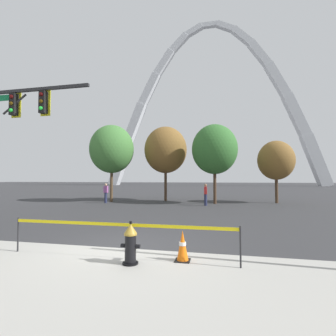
% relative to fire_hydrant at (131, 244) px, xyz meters
% --- Properties ---
extents(ground_plane, '(240.00, 240.00, 0.00)m').
position_rel_fire_hydrant_xyz_m(ground_plane, '(-0.64, 1.31, -0.47)').
color(ground_plane, '#333335').
extents(fire_hydrant, '(0.46, 0.48, 0.99)m').
position_rel_fire_hydrant_xyz_m(fire_hydrant, '(0.00, 0.00, 0.00)').
color(fire_hydrant, black).
rests_on(fire_hydrant, ground).
extents(caution_tape_barrier, '(5.86, 0.07, 0.93)m').
position_rel_fire_hydrant_xyz_m(caution_tape_barrier, '(-0.43, 0.27, 0.18)').
color(caution_tape_barrier, '#232326').
rests_on(caution_tape_barrier, ground).
extents(traffic_cone_by_hydrant, '(0.36, 0.36, 0.73)m').
position_rel_fire_hydrant_xyz_m(traffic_cone_by_hydrant, '(1.15, 0.46, -0.11)').
color(traffic_cone_by_hydrant, black).
rests_on(traffic_cone_by_hydrant, ground).
extents(traffic_signal_gantry, '(5.02, 0.44, 6.00)m').
position_rel_fire_hydrant_xyz_m(traffic_signal_gantry, '(-6.55, 3.05, 3.60)').
color(traffic_signal_gantry, '#232326').
rests_on(traffic_signal_gantry, ground).
extents(monument_arch, '(62.21, 2.82, 48.34)m').
position_rel_fire_hydrant_xyz_m(monument_arch, '(-0.64, 66.15, 20.94)').
color(monument_arch, silver).
rests_on(monument_arch, ground).
extents(tree_far_left, '(3.78, 3.78, 6.62)m').
position_rel_fire_hydrant_xyz_m(tree_far_left, '(-7.12, 14.32, 4.06)').
color(tree_far_left, brown).
rests_on(tree_far_left, ground).
extents(tree_left_mid, '(3.80, 3.80, 6.65)m').
position_rel_fire_hydrant_xyz_m(tree_left_mid, '(-2.73, 16.08, 4.08)').
color(tree_left_mid, '#473323').
rests_on(tree_left_mid, ground).
extents(tree_center_left, '(3.59, 3.59, 6.29)m').
position_rel_fire_hydrant_xyz_m(tree_center_left, '(1.63, 14.34, 3.83)').
color(tree_center_left, '#473323').
rests_on(tree_center_left, ground).
extents(tree_center_right, '(2.90, 2.90, 5.07)m').
position_rel_fire_hydrant_xyz_m(tree_center_right, '(6.51, 15.95, 3.00)').
color(tree_center_right, '#473323').
rests_on(tree_center_right, ground).
extents(pedestrian_walking_left, '(0.22, 0.34, 1.59)m').
position_rel_fire_hydrant_xyz_m(pedestrian_walking_left, '(0.99, 12.88, 0.35)').
color(pedestrian_walking_left, '#232847').
rests_on(pedestrian_walking_left, ground).
extents(pedestrian_standing_center, '(0.37, 0.25, 1.59)m').
position_rel_fire_hydrant_xyz_m(pedestrian_standing_center, '(-7.07, 13.15, 0.35)').
color(pedestrian_standing_center, '#232847').
rests_on(pedestrian_standing_center, ground).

